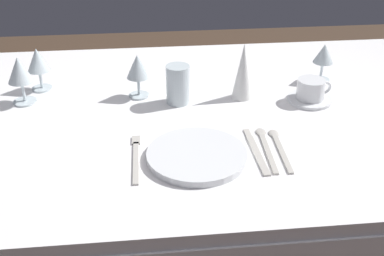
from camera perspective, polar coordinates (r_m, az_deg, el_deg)
dining_table at (r=1.47m, az=-1.46°, el=-0.62°), size 1.80×1.11×0.74m
dinner_plate at (r=1.20m, az=0.60°, el=-3.28°), size 0.25×0.25×0.02m
fork_outer at (r=1.21m, az=-6.71°, el=-3.39°), size 0.02×0.22×0.00m
dinner_knife at (r=1.23m, az=7.69°, el=-2.85°), size 0.02×0.22×0.00m
spoon_soup at (r=1.27m, az=8.73°, el=-1.92°), size 0.03×0.22×0.01m
spoon_dessert at (r=1.27m, az=10.31°, el=-1.98°), size 0.03×0.21×0.01m
saucer_left at (r=1.53m, az=13.83°, el=3.32°), size 0.14×0.14×0.01m
coffee_cup_left at (r=1.51m, az=14.05°, el=4.54°), size 0.11×0.08×0.06m
wine_glass_centre at (r=1.49m, az=-6.51°, el=7.10°), size 0.07×0.07×0.14m
wine_glass_left at (r=1.65m, az=15.44°, el=8.31°), size 0.07×0.07×0.13m
wine_glass_right at (r=1.52m, az=-19.90°, el=6.32°), size 0.08×0.08×0.15m
wine_glass_far at (r=1.60m, az=-17.93°, el=7.54°), size 0.07×0.07×0.14m
drink_tumbler at (r=1.46m, az=-1.60°, el=4.93°), size 0.07×0.07×0.12m
napkin_folded at (r=1.48m, az=6.11°, el=6.76°), size 0.06×0.06×0.18m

